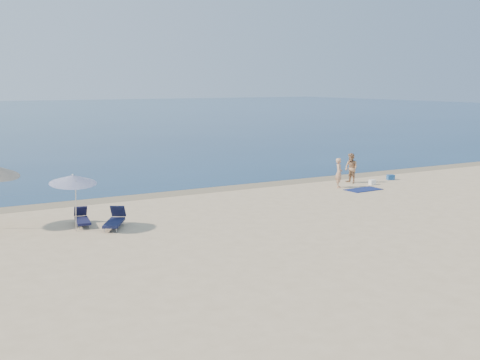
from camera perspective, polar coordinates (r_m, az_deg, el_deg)
name	(u,v)px	position (r m, az deg, el deg)	size (l,w,h in m)	color
sea	(6,115)	(109.04, -21.28, 5.77)	(240.00, 160.00, 0.01)	#0C294C
wet_sand_strip	(250,186)	(31.97, 0.92, -0.55)	(240.00, 1.60, 0.00)	#847254
person_left	(339,173)	(31.76, 9.36, 0.67)	(0.57, 0.37, 1.55)	tan
person_right	(351,168)	(33.33, 10.50, 1.11)	(0.79, 0.62, 1.63)	tan
beach_towel	(363,190)	(31.42, 11.62, -0.89)	(1.85, 1.03, 0.03)	#0F194C
white_bag	(372,182)	(33.08, 12.43, -0.21)	(0.31, 0.26, 0.26)	white
blue_cooler	(391,177)	(34.98, 14.09, 0.25)	(0.40, 0.29, 0.29)	#1B5095
umbrella_near	(73,179)	(22.87, -15.56, 0.07)	(1.76, 1.79, 2.24)	silver
lounger_left	(82,219)	(23.98, -14.72, -3.60)	(0.71, 1.55, 0.66)	#131435
lounger_right	(115,221)	(23.30, -11.79, -3.79)	(1.33, 1.74, 0.75)	#161B3E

